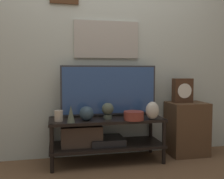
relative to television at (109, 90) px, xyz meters
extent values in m
plane|color=brown|center=(-0.05, -0.37, -0.77)|extent=(12.00, 12.00, 0.00)
cube|color=beige|center=(-0.05, 0.18, 0.58)|extent=(6.40, 0.06, 2.70)
cube|color=#B2ADA3|center=(0.00, 0.14, 0.58)|extent=(0.75, 0.02, 0.43)
cube|color=#B2BCC6|center=(0.00, 0.13, 0.58)|extent=(0.71, 0.01, 0.39)
cube|color=black|center=(-0.05, -0.10, -0.31)|extent=(1.22, 0.45, 0.03)
cube|color=black|center=(-0.05, -0.10, -0.59)|extent=(1.22, 0.45, 0.03)
cylinder|color=black|center=(-0.63, -0.30, -0.53)|extent=(0.04, 0.04, 0.48)
cylinder|color=black|center=(0.53, -0.30, -0.53)|extent=(0.04, 0.04, 0.48)
cylinder|color=black|center=(-0.63, 0.10, -0.53)|extent=(0.04, 0.04, 0.48)
cylinder|color=black|center=(0.53, 0.10, -0.53)|extent=(0.04, 0.04, 0.48)
cube|color=black|center=(-0.05, -0.10, -0.54)|extent=(0.36, 0.32, 0.07)
cube|color=#47382D|center=(-0.33, -0.10, -0.47)|extent=(0.43, 0.25, 0.21)
cylinder|color=#333338|center=(-0.30, 0.00, -0.28)|extent=(0.05, 0.05, 0.02)
cylinder|color=#333338|center=(0.30, 0.00, -0.28)|extent=(0.05, 0.05, 0.02)
cube|color=#333338|center=(0.00, 0.00, 0.00)|extent=(1.07, 0.04, 0.55)
cube|color=#33518C|center=(0.00, -0.01, 0.00)|extent=(1.04, 0.01, 0.51)
cone|color=#4C5647|center=(-0.44, -0.27, -0.21)|extent=(0.08, 0.08, 0.17)
cylinder|color=brown|center=(0.20, -0.27, -0.25)|extent=(0.21, 0.21, 0.09)
ellipsoid|color=beige|center=(0.41, -0.27, -0.20)|extent=(0.14, 0.11, 0.19)
sphere|color=#2D4251|center=(-0.28, -0.19, -0.22)|extent=(0.15, 0.15, 0.15)
cylinder|color=#C1B29E|center=(-0.56, -0.18, -0.24)|extent=(0.09, 0.09, 0.11)
cylinder|color=#4C5647|center=(-0.05, -0.16, -0.27)|extent=(0.09, 0.09, 0.05)
sphere|color=#4C5647|center=(-0.05, -0.16, -0.18)|extent=(0.13, 0.13, 0.13)
cube|color=#513823|center=(0.93, -0.05, -0.47)|extent=(0.44, 0.36, 0.62)
cube|color=#422819|center=(0.87, -0.04, -0.01)|extent=(0.23, 0.10, 0.28)
cylinder|color=white|center=(0.87, -0.09, -0.01)|extent=(0.17, 0.01, 0.17)
camera|label=1|loc=(-0.60, -2.85, 0.22)|focal=42.00mm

